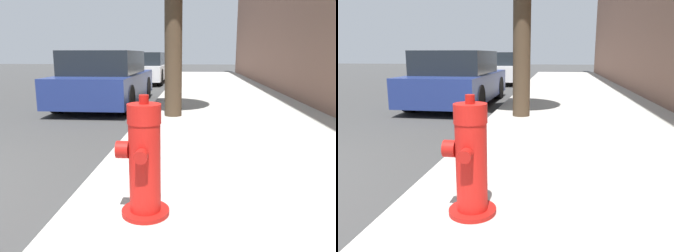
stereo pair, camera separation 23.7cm
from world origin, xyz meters
TOP-DOWN VIEW (x-y plane):
  - sidewalk_slab at (3.94, 0.00)m, footprint 3.58×40.00m
  - fire_hydrant at (2.80, 0.13)m, footprint 0.38×0.37m
  - parked_car_near at (0.95, 5.95)m, footprint 1.76×4.05m
  - parked_car_mid at (0.94, 12.44)m, footprint 1.74×4.07m

SIDE VIEW (x-z plane):
  - sidewalk_slab at x=3.94m, z-range 0.00..0.11m
  - fire_hydrant at x=2.80m, z-range 0.07..0.95m
  - parked_car_near at x=0.95m, z-range -0.02..1.31m
  - parked_car_mid at x=0.94m, z-range -0.02..1.32m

